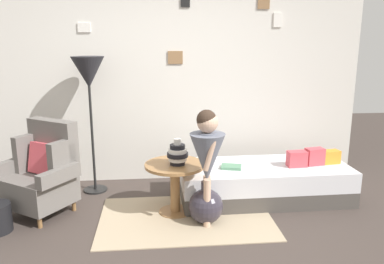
% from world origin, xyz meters
% --- Properties ---
extents(ground_plane, '(12.00, 12.00, 0.00)m').
position_xyz_m(ground_plane, '(0.00, 0.00, 0.00)').
color(ground_plane, '#423833').
extents(gallery_wall, '(4.80, 0.12, 2.60)m').
position_xyz_m(gallery_wall, '(0.00, 1.95, 1.30)').
color(gallery_wall, silver).
rests_on(gallery_wall, ground).
extents(rug, '(1.75, 1.14, 0.01)m').
position_xyz_m(rug, '(0.06, 0.69, 0.01)').
color(rug, tan).
rests_on(rug, ground).
extents(armchair, '(0.90, 0.85, 0.97)m').
position_xyz_m(armchair, '(-1.41, 1.01, 0.44)').
color(armchair, olive).
rests_on(armchair, ground).
extents(daybed, '(1.91, 0.83, 0.40)m').
position_xyz_m(daybed, '(0.99, 1.12, 0.20)').
color(daybed, '#4C4742').
rests_on(daybed, ground).
extents(pillow_head, '(0.22, 0.15, 0.15)m').
position_xyz_m(pillow_head, '(1.76, 1.13, 0.48)').
color(pillow_head, orange).
rests_on(pillow_head, daybed).
extents(pillow_mid, '(0.22, 0.15, 0.19)m').
position_xyz_m(pillow_mid, '(1.56, 1.09, 0.50)').
color(pillow_mid, '#D64C56').
rests_on(pillow_mid, daybed).
extents(pillow_back, '(0.22, 0.13, 0.18)m').
position_xyz_m(pillow_back, '(1.34, 1.05, 0.49)').
color(pillow_back, '#D64C56').
rests_on(pillow_back, daybed).
extents(side_table, '(0.63, 0.63, 0.54)m').
position_xyz_m(side_table, '(-0.04, 0.84, 0.40)').
color(side_table, '#9E7042').
rests_on(side_table, ground).
extents(vase_striped, '(0.22, 0.22, 0.27)m').
position_xyz_m(vase_striped, '(-0.01, 0.81, 0.66)').
color(vase_striped, black).
rests_on(vase_striped, side_table).
extents(floor_lamp, '(0.37, 0.37, 1.60)m').
position_xyz_m(floor_lamp, '(-0.97, 1.55, 1.37)').
color(floor_lamp, black).
rests_on(floor_lamp, ground).
extents(person_child, '(0.34, 0.34, 1.16)m').
position_xyz_m(person_child, '(0.26, 0.53, 0.75)').
color(person_child, '#D8AD8E').
rests_on(person_child, ground).
extents(book_on_daybed, '(0.25, 0.21, 0.03)m').
position_xyz_m(book_on_daybed, '(0.60, 1.06, 0.42)').
color(book_on_daybed, '#5A916E').
rests_on(book_on_daybed, daybed).
extents(demijohn_near, '(0.35, 0.35, 0.43)m').
position_xyz_m(demijohn_near, '(0.25, 0.59, 0.18)').
color(demijohn_near, '#332D38').
rests_on(demijohn_near, ground).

